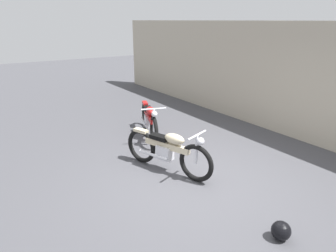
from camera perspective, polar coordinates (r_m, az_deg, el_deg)
ground_plane at (r=5.80m, az=5.41°, el=-10.47°), size 40.00×40.00×0.00m
building_wall at (r=8.01m, az=26.50°, el=6.78°), size 18.00×0.30×2.83m
helmet at (r=4.68m, az=20.19°, el=-17.74°), size 0.27×0.27×0.27m
motorcycle_red at (r=7.83m, az=-3.48°, el=1.19°), size 1.97×0.93×0.93m
motorcycle_cream at (r=6.00m, az=-0.08°, el=-4.51°), size 1.99×0.88×0.93m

